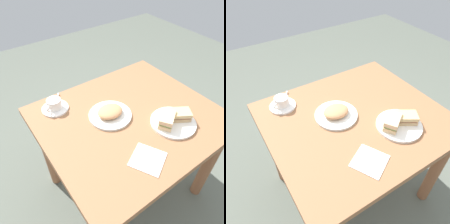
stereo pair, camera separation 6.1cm
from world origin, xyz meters
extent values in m
plane|color=#5A6156|center=(0.00, 0.00, 0.00)|extent=(6.00, 6.00, 0.00)
cube|color=#92613F|center=(0.00, 0.00, 0.75)|extent=(1.00, 0.89, 0.04)
cylinder|color=#985F3E|center=(-0.42, -0.37, 0.36)|extent=(0.08, 0.08, 0.73)
cylinder|color=#985F3E|center=(0.42, -0.37, 0.36)|extent=(0.08, 0.08, 0.73)
cylinder|color=#985F3E|center=(-0.42, 0.37, 0.36)|extent=(0.08, 0.08, 0.73)
cylinder|color=white|center=(-0.16, 0.19, 0.77)|extent=(0.25, 0.25, 0.01)
cube|color=tan|center=(-0.19, 0.18, 0.79)|extent=(0.16, 0.14, 0.02)
cube|color=brown|center=(-0.19, 0.18, 0.80)|extent=(0.15, 0.13, 0.01)
cube|color=tan|center=(-0.19, 0.18, 0.82)|extent=(0.16, 0.14, 0.02)
cube|color=#E1B882|center=(-0.11, 0.18, 0.79)|extent=(0.14, 0.12, 0.02)
cube|color=olive|center=(-0.11, 0.18, 0.81)|extent=(0.13, 0.11, 0.01)
cube|color=#DBB386|center=(-0.11, 0.18, 0.83)|extent=(0.14, 0.12, 0.02)
cylinder|color=white|center=(0.32, -0.31, 0.77)|extent=(0.16, 0.16, 0.01)
cylinder|color=white|center=(0.32, -0.31, 0.81)|extent=(0.08, 0.08, 0.06)
cylinder|color=#A6734F|center=(0.32, -0.31, 0.83)|extent=(0.07, 0.07, 0.01)
torus|color=white|center=(0.36, -0.28, 0.81)|extent=(0.04, 0.03, 0.04)
cube|color=silver|center=(0.26, -0.40, 0.78)|extent=(0.05, 0.07, 0.00)
ellipsoid|color=silver|center=(0.29, -0.36, 0.78)|extent=(0.03, 0.03, 0.01)
cylinder|color=white|center=(0.09, -0.07, 0.77)|extent=(0.25, 0.25, 0.01)
ellipsoid|color=tan|center=(0.09, -0.07, 0.80)|extent=(0.15, 0.12, 0.04)
cube|color=white|center=(0.12, 0.28, 0.77)|extent=(0.20, 0.20, 0.00)
camera|label=1|loc=(0.62, 0.69, 1.63)|focal=35.08mm
camera|label=2|loc=(0.57, 0.72, 1.63)|focal=35.08mm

